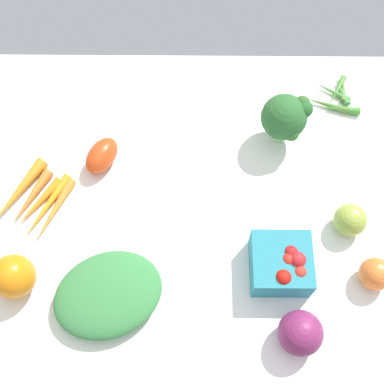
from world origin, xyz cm
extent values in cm
cube|color=white|center=(0.00, 0.00, 1.00)|extent=(104.00, 76.00, 2.00)
ellipsoid|color=orange|center=(-33.91, -19.22, 6.63)|extent=(10.77, 10.77, 9.26)
sphere|color=#94AB40|center=(31.52, -6.64, 5.34)|extent=(6.68, 6.68, 6.68)
cone|color=#4E7D32|center=(30.45, 23.20, 2.85)|extent=(9.84, 4.95, 1.71)
cone|color=#57883A|center=(34.97, 27.75, 2.74)|extent=(2.20, 7.24, 1.49)
cone|color=#428840|center=(34.35, 27.06, 2.82)|extent=(3.60, 8.07, 1.64)
cone|color=#53903F|center=(33.58, 27.38, 2.74)|extent=(5.20, 8.13, 1.49)
cone|color=#418C33|center=(33.85, 21.74, 2.98)|extent=(8.23, 3.04, 1.95)
cone|color=#4C9038|center=(32.37, 26.84, 2.78)|extent=(8.25, 6.25, 1.55)
sphere|color=orange|center=(35.02, -17.75, 5.21)|extent=(6.43, 6.43, 6.43)
ellipsoid|color=red|center=(-19.83, 8.16, 4.79)|extent=(9.29, 10.73, 5.59)
cube|color=teal|center=(16.90, -15.93, 5.43)|extent=(11.48, 11.48, 6.86)
sphere|color=red|center=(16.68, -19.55, 8.50)|extent=(3.02, 3.02, 3.02)
sphere|color=red|center=(18.01, -15.96, 8.11)|extent=(2.89, 2.89, 2.89)
sphere|color=red|center=(18.46, -14.65, 8.39)|extent=(2.72, 2.72, 2.72)
sphere|color=red|center=(19.92, -18.45, 8.09)|extent=(2.76, 2.76, 2.76)
sphere|color=red|center=(19.58, -16.13, 8.55)|extent=(3.21, 3.21, 3.21)
cone|color=orange|center=(-36.96, 0.46, 3.40)|extent=(10.88, 16.00, 2.80)
cone|color=orange|center=(-34.21, -1.14, 3.13)|extent=(8.04, 13.28, 2.25)
cone|color=orange|center=(-32.36, -2.22, 3.07)|extent=(9.29, 11.72, 2.13)
cone|color=orange|center=(-30.65, -3.23, 3.05)|extent=(9.31, 15.18, 2.09)
cone|color=orange|center=(-29.03, -4.17, 3.02)|extent=(7.85, 15.00, 2.03)
cylinder|color=#97CF8C|center=(19.05, 15.06, 3.98)|extent=(3.46, 3.46, 3.96)
sphere|color=#2B622D|center=(19.05, 15.06, 9.66)|extent=(9.87, 9.87, 9.87)
sphere|color=#255E29|center=(22.93, 15.75, 11.64)|extent=(3.82, 3.82, 3.82)
sphere|color=#305D29|center=(22.57, 16.84, 12.05)|extent=(3.31, 3.31, 3.31)
sphere|color=#2C5E32|center=(17.10, 11.63, 9.66)|extent=(2.85, 2.85, 2.85)
sphere|color=#2E6332|center=(22.70, 16.56, 11.58)|extent=(3.44, 3.44, 3.44)
sphere|color=#326429|center=(20.47, 11.38, 8.98)|extent=(3.16, 3.16, 3.16)
sphere|color=#7A2657|center=(19.45, -29.17, 6.16)|extent=(8.31, 8.31, 8.31)
ellipsoid|color=#377E40|center=(-16.13, -21.93, 4.57)|extent=(25.52, 23.12, 5.14)
camera|label=1|loc=(0.35, -46.15, 100.33)|focal=47.82mm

